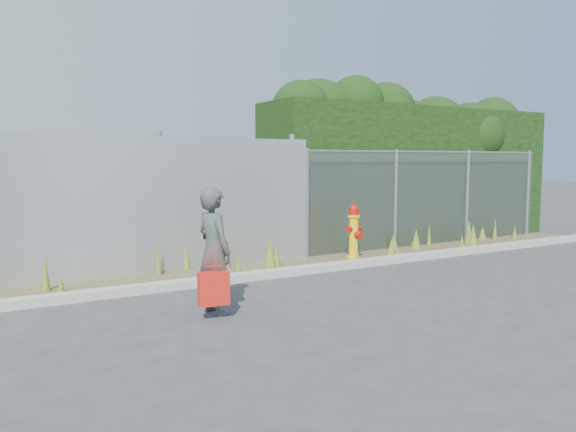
# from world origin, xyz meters

# --- Properties ---
(ground) EXTENTS (80.00, 80.00, 0.00)m
(ground) POSITION_xyz_m (0.00, 0.00, 0.00)
(ground) COLOR #373739
(ground) RESTS_ON ground
(curb) EXTENTS (16.00, 0.22, 0.12)m
(curb) POSITION_xyz_m (0.00, 1.80, 0.06)
(curb) COLOR #9A958B
(curb) RESTS_ON ground
(weed_strip) EXTENTS (16.00, 1.33, 0.54)m
(weed_strip) POSITION_xyz_m (-0.32, 2.47, 0.13)
(weed_strip) COLOR #4B422B
(weed_strip) RESTS_ON ground
(corrugated_fence) EXTENTS (8.50, 0.21, 2.30)m
(corrugated_fence) POSITION_xyz_m (-3.25, 3.01, 1.10)
(corrugated_fence) COLOR #A2A5A9
(corrugated_fence) RESTS_ON ground
(chainlink_fence) EXTENTS (6.50, 0.07, 2.05)m
(chainlink_fence) POSITION_xyz_m (4.25, 3.00, 1.03)
(chainlink_fence) COLOR gray
(chainlink_fence) RESTS_ON ground
(hedge) EXTENTS (7.30, 1.95, 3.61)m
(hedge) POSITION_xyz_m (4.46, 4.00, 1.95)
(hedge) COLOR black
(hedge) RESTS_ON ground
(fire_hydrant) EXTENTS (0.35, 0.31, 1.04)m
(fire_hydrant) POSITION_xyz_m (1.74, 2.47, 0.51)
(fire_hydrant) COLOR yellow
(fire_hydrant) RESTS_ON ground
(woman) EXTENTS (0.45, 0.60, 1.52)m
(woman) POSITION_xyz_m (-1.94, 0.35, 0.76)
(woman) COLOR #0F6558
(woman) RESTS_ON ground
(red_tote_bag) EXTENTS (0.35, 0.13, 0.46)m
(red_tote_bag) POSITION_xyz_m (-2.06, 0.08, 0.37)
(red_tote_bag) COLOR red
(black_shoulder_bag) EXTENTS (0.22, 0.09, 0.16)m
(black_shoulder_bag) POSITION_xyz_m (-1.87, 0.58, 0.95)
(black_shoulder_bag) COLOR black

